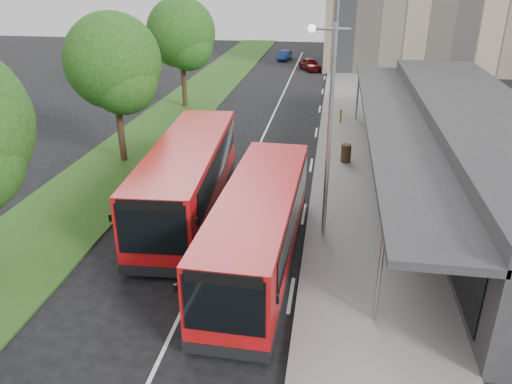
% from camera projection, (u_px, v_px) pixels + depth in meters
% --- Properties ---
extents(ground, '(120.00, 120.00, 0.00)m').
position_uv_depth(ground, '(208.00, 255.00, 18.61)').
color(ground, black).
rests_on(ground, ground).
extents(pavement, '(5.00, 80.00, 0.15)m').
position_uv_depth(pavement, '(357.00, 117.00, 35.76)').
color(pavement, gray).
rests_on(pavement, ground).
extents(grass_verge, '(5.00, 80.00, 0.10)m').
position_uv_depth(grass_verge, '(182.00, 110.00, 37.60)').
color(grass_verge, '#254917').
rests_on(grass_verge, ground).
extents(lane_centre_line, '(0.12, 70.00, 0.01)m').
position_uv_depth(lane_centre_line, '(264.00, 135.00, 32.13)').
color(lane_centre_line, silver).
rests_on(lane_centre_line, ground).
extents(kerb_dashes, '(0.12, 56.00, 0.01)m').
position_uv_depth(kerb_dashes, '(318.00, 120.00, 35.27)').
color(kerb_dashes, silver).
rests_on(kerb_dashes, ground).
extents(station_building, '(7.70, 26.00, 4.00)m').
position_uv_depth(station_building, '(472.00, 149.00, 23.45)').
color(station_building, '#303032').
rests_on(station_building, ground).
extents(tree_mid, '(4.93, 4.93, 7.93)m').
position_uv_depth(tree_mid, '(114.00, 68.00, 25.66)').
color(tree_mid, '#302013').
rests_on(tree_mid, ground).
extents(tree_far, '(5.01, 5.01, 8.05)m').
position_uv_depth(tree_far, '(181.00, 37.00, 36.44)').
color(tree_far, '#302013').
rests_on(tree_far, ground).
extents(lamp_post_near, '(1.44, 0.28, 8.00)m').
position_uv_depth(lamp_post_near, '(328.00, 123.00, 17.90)').
color(lamp_post_near, gray).
rests_on(lamp_post_near, pavement).
extents(lamp_post_far, '(1.44, 0.28, 8.00)m').
position_uv_depth(lamp_post_far, '(335.00, 45.00, 35.92)').
color(lamp_post_far, gray).
rests_on(lamp_post_far, pavement).
extents(bus_main, '(2.89, 10.32, 2.90)m').
position_uv_depth(bus_main, '(259.00, 227.00, 17.49)').
color(bus_main, red).
rests_on(bus_main, ground).
extents(bus_second, '(3.50, 11.12, 3.11)m').
position_uv_depth(bus_second, '(188.00, 178.00, 21.34)').
color(bus_second, red).
rests_on(bus_second, ground).
extents(litter_bin, '(0.55, 0.55, 0.98)m').
position_uv_depth(litter_bin, '(346.00, 153.00, 27.00)').
color(litter_bin, '#3B2918').
rests_on(litter_bin, pavement).
extents(bollard, '(0.17, 0.17, 0.85)m').
position_uv_depth(bollard, '(341.00, 116.00, 34.06)').
color(bollard, '#D6D10B').
rests_on(bollard, pavement).
extents(car_near, '(2.84, 3.95, 1.25)m').
position_uv_depth(car_near, '(310.00, 64.00, 52.23)').
color(car_near, '#510B0D').
rests_on(car_near, ground).
extents(car_far, '(1.58, 3.33, 1.05)m').
position_uv_depth(car_far, '(284.00, 55.00, 58.08)').
color(car_far, navy).
rests_on(car_far, ground).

